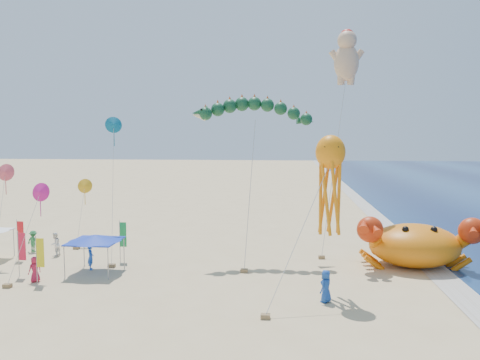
% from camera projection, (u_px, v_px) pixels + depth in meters
% --- Properties ---
extents(ground, '(320.00, 320.00, 0.00)m').
position_uv_depth(ground, '(266.00, 278.00, 31.72)').
color(ground, '#D1B784').
rests_on(ground, ground).
extents(foam_strip, '(320.00, 320.00, 0.00)m').
position_uv_depth(foam_strip, '(450.00, 284.00, 30.48)').
color(foam_strip, silver).
rests_on(foam_strip, ground).
extents(crab_inflatable, '(8.94, 5.67, 3.92)m').
position_uv_depth(crab_inflatable, '(415.00, 244.00, 34.38)').
color(crab_inflatable, orange).
rests_on(crab_inflatable, ground).
extents(dragon_kite, '(9.69, 7.10, 12.42)m').
position_uv_depth(dragon_kite, '(254.00, 114.00, 37.00)').
color(dragon_kite, '#103C22').
rests_on(dragon_kite, ground).
extents(cherub_kite, '(3.54, 6.30, 18.74)m').
position_uv_depth(cherub_kite, '(347.00, 56.00, 40.16)').
color(cherub_kite, '#DBAD85').
rests_on(cherub_kite, ground).
extents(octopus_kite, '(4.79, 5.61, 9.69)m').
position_uv_depth(octopus_kite, '(330.00, 177.00, 28.19)').
color(octopus_kite, orange).
rests_on(octopus_kite, ground).
extents(canopy_blue, '(3.65, 3.65, 2.71)m').
position_uv_depth(canopy_blue, '(95.00, 238.00, 32.91)').
color(canopy_blue, gray).
rests_on(canopy_blue, ground).
extents(feather_flags, '(8.62, 6.07, 3.20)m').
position_uv_depth(feather_flags, '(52.00, 242.00, 33.54)').
color(feather_flags, gray).
rests_on(feather_flags, ground).
extents(beachgoers, '(24.49, 10.59, 1.90)m').
position_uv_depth(beachgoers, '(75.00, 258.00, 33.49)').
color(beachgoers, white).
rests_on(beachgoers, ground).
extents(small_kites, '(8.96, 13.09, 11.19)m').
position_uv_depth(small_kites, '(62.00, 178.00, 36.08)').
color(small_kites, gold).
rests_on(small_kites, ground).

